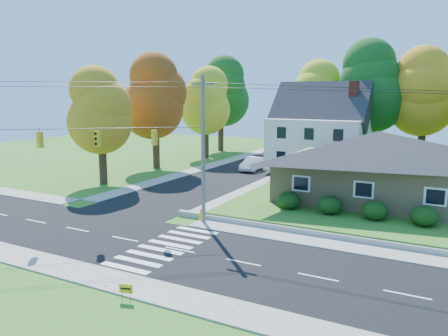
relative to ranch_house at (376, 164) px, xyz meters
The scene contains 20 objects.
ground 18.18m from the ranch_house, 116.57° to the right, with size 120.00×120.00×0.00m, color #3D7923.
road_main 18.18m from the ranch_house, 116.57° to the right, with size 90.00×8.00×0.02m, color black.
road_cross 19.15m from the ranch_house, 147.99° to the left, with size 8.00×44.00×0.02m, color black.
sidewalk_north 13.98m from the ranch_house, 126.03° to the right, with size 90.00×2.00×0.08m, color #9C9A90.
sidewalk_south 22.70m from the ranch_house, 110.85° to the right, with size 90.00×2.00×0.08m, color #9C9A90.
lawn 7.69m from the ranch_house, 45.00° to the left, with size 30.00×30.00×0.50m, color #3D7923.
ranch_house is the anchor object (origin of this frame).
colonial_house 14.46m from the ranch_house, 123.55° to the left, with size 10.40×8.40×9.60m.
hedge_row 6.57m from the ranch_house, 94.61° to the right, with size 10.70×1.70×1.27m.
traffic_infrastructure 16.87m from the ranch_house, 119.09° to the right, with size 38.10×10.66×10.00m.
tree_lot_0 21.20m from the ranch_house, 119.05° to the left, with size 6.72×6.72×12.51m.
tree_lot_1 18.58m from the ranch_house, 103.24° to the left, with size 7.84×7.84×14.60m.
tree_lot_2 18.99m from the ranch_house, 83.66° to the left, with size 7.28×7.28×13.56m.
tree_west_0 25.61m from the ranch_house, behind, with size 6.16×6.16×11.47m.
tree_west_1 27.18m from the ranch_house, 167.01° to the left, with size 7.28×7.28×13.56m.
tree_west_2 30.03m from the ranch_house, 147.38° to the left, with size 6.72×6.72×12.51m.
tree_west_3 36.60m from the ranch_house, 138.37° to the left, with size 7.84×7.84×14.60m.
white_car 18.24m from the ranch_house, 146.97° to the left, with size 1.60×4.58×1.51m, color silver.
fire_hydrant 14.62m from the ranch_house, 133.99° to the right, with size 0.48×0.37×0.84m.
yard_sign 23.34m from the ranch_house, 106.51° to the right, with size 0.59×0.21×0.76m.
Camera 1 is at (13.32, -19.69, 8.76)m, focal length 35.00 mm.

